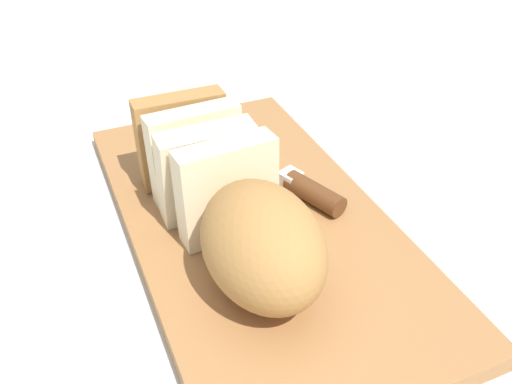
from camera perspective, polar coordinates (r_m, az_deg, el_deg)
ground_plane at (r=0.55m, az=0.00°, el=-4.02°), size 3.00×3.00×0.00m
cutting_board at (r=0.55m, az=0.00°, el=-3.29°), size 0.46×0.25×0.02m
bread_loaf at (r=0.48m, az=-2.43°, el=-1.30°), size 0.27×0.11×0.10m
bread_knife at (r=0.58m, az=3.44°, el=1.18°), size 0.26×0.12×0.02m
crumb_near_knife at (r=0.56m, az=-4.79°, el=-0.74°), size 0.00×0.00×0.00m
crumb_near_loaf at (r=0.54m, az=-8.30°, el=-3.08°), size 0.01×0.01×0.01m
crumb_stray_left at (r=0.49m, az=0.47°, el=-6.98°), size 0.01×0.01×0.01m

